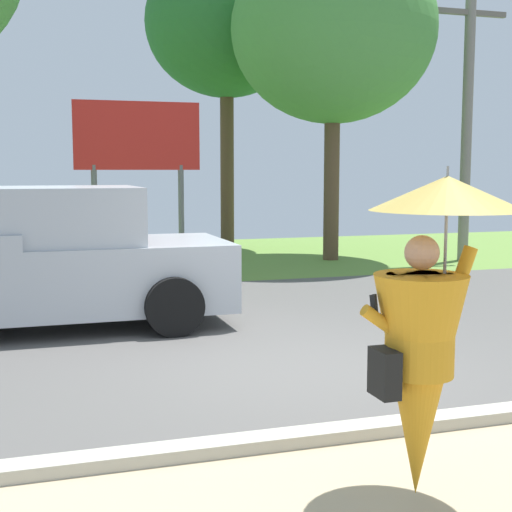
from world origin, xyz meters
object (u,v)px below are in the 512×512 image
object	(u,v)px
roadside_billboard	(138,148)
tree_center_back	(333,30)
utility_pole	(467,118)
pickup_truck	(34,264)
tree_right_mid	(226,24)
monk_pedestrian	(425,330)

from	to	relation	value
roadside_billboard	tree_center_back	size ratio (longest dim) A/B	0.47
utility_pole	roadside_billboard	bearing A→B (deg)	175.58
utility_pole	pickup_truck	bearing A→B (deg)	-154.35
roadside_billboard	tree_right_mid	distance (m)	5.64
roadside_billboard	tree_center_back	world-z (taller)	tree_center_back
roadside_billboard	tree_center_back	distance (m)	5.33
monk_pedestrian	pickup_truck	size ratio (longest dim) A/B	0.41
pickup_truck	roadside_billboard	xyz separation A→B (m)	(2.16, 5.20, 1.68)
tree_center_back	tree_right_mid	xyz separation A→B (m)	(-1.68, 3.06, 0.60)
pickup_truck	utility_pole	xyz separation A→B (m)	(9.62, 4.62, 2.41)
tree_right_mid	tree_center_back	bearing A→B (deg)	-61.27
monk_pedestrian	roadside_billboard	distance (m)	11.27
tree_right_mid	roadside_billboard	bearing A→B (deg)	-129.20
tree_center_back	utility_pole	bearing A→B (deg)	-19.94
monk_pedestrian	tree_center_back	size ratio (longest dim) A/B	0.29
monk_pedestrian	utility_pole	size ratio (longest dim) A/B	0.34
monk_pedestrian	tree_center_back	world-z (taller)	tree_center_back
tree_center_back	tree_right_mid	distance (m)	3.54
monk_pedestrian	tree_right_mid	size ratio (longest dim) A/B	0.27
monk_pedestrian	utility_pole	bearing A→B (deg)	48.81
tree_center_back	tree_right_mid	bearing A→B (deg)	118.73
roadside_billboard	tree_right_mid	xyz separation A→B (m)	(2.88, 3.54, 3.32)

